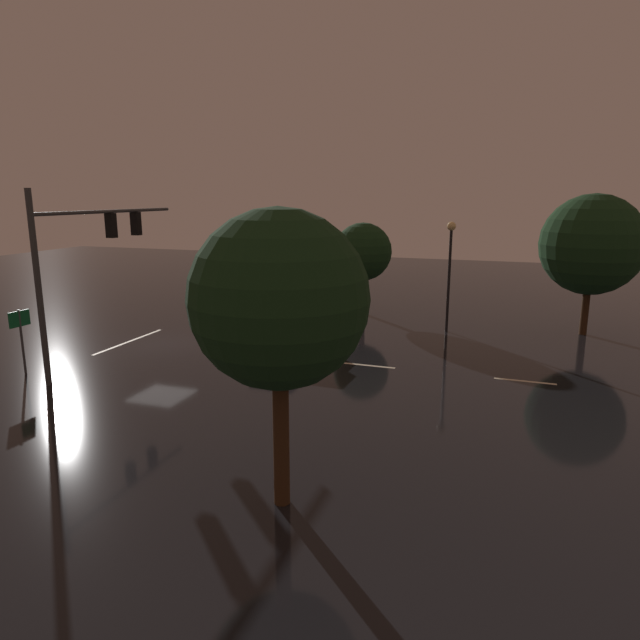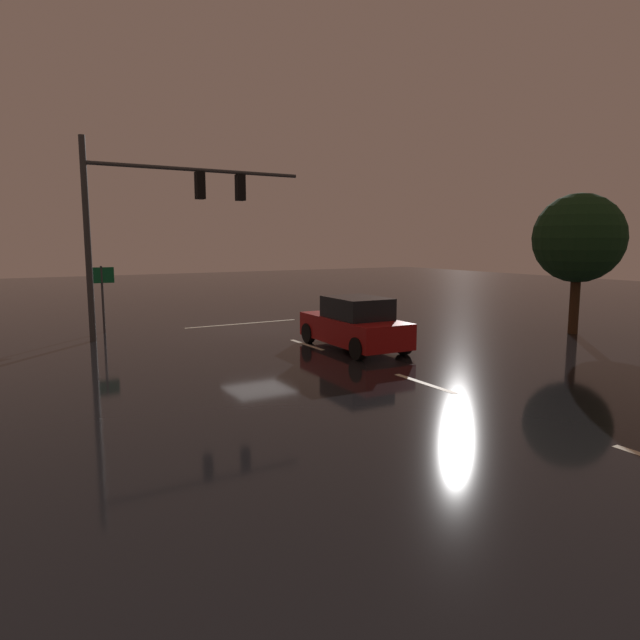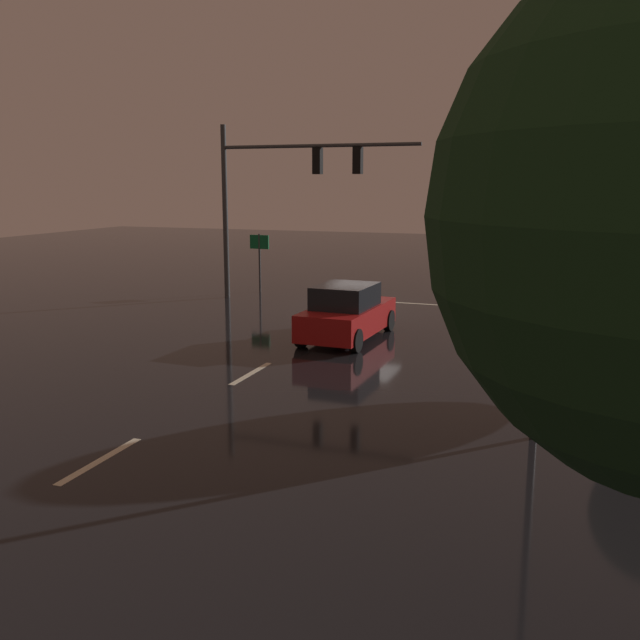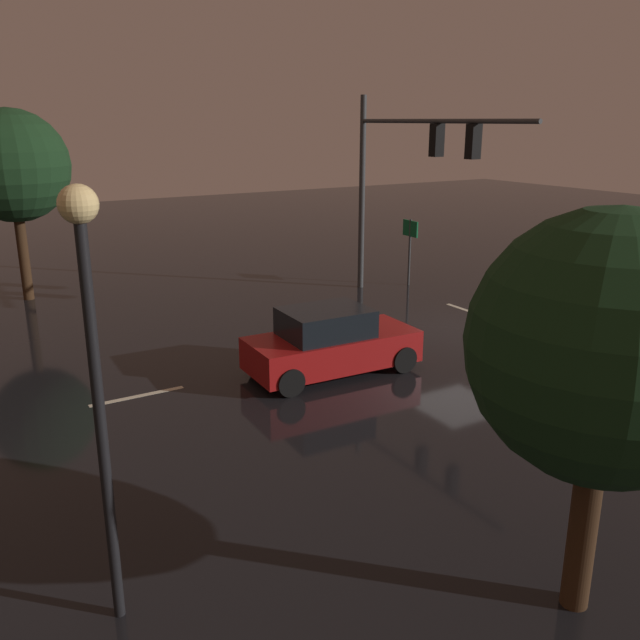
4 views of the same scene
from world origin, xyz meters
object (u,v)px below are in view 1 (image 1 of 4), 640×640
(traffic_signal_assembly, at_px, (87,248))
(tree_left_near, at_px, (363,252))
(car_approaching, at_px, (274,332))
(tree_left_far, at_px, (592,245))
(route_sign, at_px, (20,328))
(street_lamp_left_kerb, at_px, (450,256))
(tree_right_near, at_px, (279,300))

(traffic_signal_assembly, distance_m, tree_left_near, 15.45)
(traffic_signal_assembly, height_order, tree_left_near, traffic_signal_assembly)
(car_approaching, height_order, tree_left_near, tree_left_near)
(traffic_signal_assembly, distance_m, tree_left_far, 22.75)
(route_sign, distance_m, tree_left_near, 18.02)
(tree_left_far, bearing_deg, tree_left_near, -96.20)
(car_approaching, relative_size, route_sign, 1.74)
(street_lamp_left_kerb, bearing_deg, traffic_signal_assembly, -50.41)
(car_approaching, xyz_separation_m, tree_left_far, (-7.57, 13.40, 3.63))
(route_sign, xyz_separation_m, tree_left_near, (-15.33, 9.31, 1.74))
(car_approaching, bearing_deg, street_lamp_left_kerb, 130.64)
(traffic_signal_assembly, relative_size, tree_right_near, 1.25)
(traffic_signal_assembly, relative_size, tree_left_near, 1.56)
(traffic_signal_assembly, relative_size, street_lamp_left_kerb, 1.49)
(tree_left_near, distance_m, tree_right_near, 20.97)
(tree_left_far, bearing_deg, tree_right_near, -22.50)
(car_approaching, distance_m, route_sign, 10.04)
(traffic_signal_assembly, bearing_deg, tree_right_near, 57.33)
(route_sign, relative_size, tree_left_far, 0.37)
(route_sign, bearing_deg, tree_left_near, 148.72)
(street_lamp_left_kerb, distance_m, route_sign, 19.21)
(route_sign, height_order, tree_right_near, tree_right_near)
(street_lamp_left_kerb, xyz_separation_m, tree_left_near, (-2.90, -5.21, -0.23))
(car_approaching, xyz_separation_m, tree_right_near, (11.77, 5.39, 3.85))
(car_approaching, bearing_deg, route_sign, -49.53)
(tree_left_near, bearing_deg, route_sign, -31.28)
(street_lamp_left_kerb, height_order, tree_left_far, tree_left_far)
(traffic_signal_assembly, distance_m, route_sign, 3.92)
(tree_left_near, xyz_separation_m, tree_right_near, (20.62, 3.67, 1.07))
(tree_left_near, height_order, tree_right_near, tree_right_near)
(route_sign, distance_m, tree_left_far, 25.40)
(traffic_signal_assembly, bearing_deg, route_sign, -43.34)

